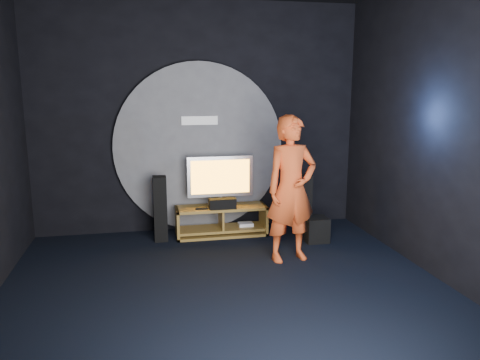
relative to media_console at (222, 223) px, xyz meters
name	(u,v)px	position (x,y,z in m)	size (l,w,h in m)	color
floor	(228,294)	(-0.27, -2.05, -0.20)	(5.00, 5.00, 0.00)	black
back_wall	(199,118)	(-0.27, 0.45, 1.55)	(5.00, 0.04, 3.50)	black
front_wall	(315,183)	(-0.27, -4.55, 1.55)	(5.00, 0.04, 3.50)	black
right_wall	(445,130)	(2.23, -2.05, 1.55)	(0.04, 5.00, 3.50)	black
wall_disc_panel	(200,147)	(-0.27, 0.39, 1.11)	(2.60, 0.11, 2.60)	#515156
media_console	(222,223)	(0.00, 0.00, 0.00)	(1.37, 0.45, 0.45)	olive
tv	(220,179)	(-0.01, 0.07, 0.67)	(0.99, 0.22, 0.75)	#AEAEB5
center_speaker	(222,204)	(-0.01, -0.13, 0.33)	(0.40, 0.15, 0.15)	black
remote	(202,209)	(-0.32, -0.12, 0.27)	(0.18, 0.05, 0.02)	black
tower_speaker_left	(160,209)	(-0.92, -0.07, 0.28)	(0.19, 0.21, 0.96)	black
tower_speaker_right	(304,207)	(1.17, -0.38, 0.28)	(0.19, 0.21, 0.96)	black
subwoofer	(316,229)	(1.30, -0.57, -0.01)	(0.33, 0.33, 0.36)	black
player	(291,189)	(0.71, -1.18, 0.75)	(0.69, 0.45, 1.88)	#D0481C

